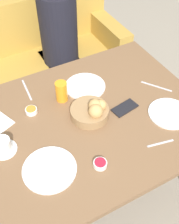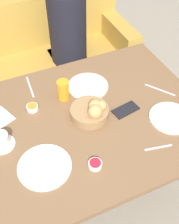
% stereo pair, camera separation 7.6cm
% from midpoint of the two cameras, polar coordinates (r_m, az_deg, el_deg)
% --- Properties ---
extents(ground_plane, '(10.00, 10.00, 0.00)m').
position_cam_midpoint_polar(ground_plane, '(2.15, 1.43, -14.22)').
color(ground_plane, gray).
extents(dining_table, '(1.26, 1.01, 0.74)m').
position_cam_midpoint_polar(dining_table, '(1.62, 1.85, -3.17)').
color(dining_table, brown).
rests_on(dining_table, ground_plane).
extents(couch, '(1.55, 0.70, 0.87)m').
position_cam_midpoint_polar(couch, '(2.63, -8.51, 9.70)').
color(couch, '#B28938').
rests_on(couch, ground_plane).
extents(seated_person, '(0.30, 0.39, 1.22)m').
position_cam_midpoint_polar(seated_person, '(2.43, -3.31, 13.10)').
color(seated_person, '#23232D').
rests_on(seated_person, ground_plane).
extents(bread_basket, '(0.21, 0.21, 0.12)m').
position_cam_midpoint_polar(bread_basket, '(1.51, 1.92, 0.18)').
color(bread_basket, '#99754C').
rests_on(bread_basket, dining_table).
extents(plate_near_left, '(0.26, 0.26, 0.01)m').
position_cam_midpoint_polar(plate_near_left, '(1.36, -7.49, -10.99)').
color(plate_near_left, white).
rests_on(plate_near_left, dining_table).
extents(plate_near_right, '(0.24, 0.24, 0.01)m').
position_cam_midpoint_polar(plate_near_right, '(1.61, 17.47, -1.14)').
color(plate_near_right, white).
rests_on(plate_near_right, dining_table).
extents(plate_far_center, '(0.25, 0.25, 0.01)m').
position_cam_midpoint_polar(plate_far_center, '(1.72, 0.98, 5.24)').
color(plate_far_center, white).
rests_on(plate_far_center, dining_table).
extents(juice_glass, '(0.07, 0.07, 0.12)m').
position_cam_midpoint_polar(juice_glass, '(1.61, -3.98, 4.44)').
color(juice_glass, orange).
rests_on(juice_glass, dining_table).
extents(coffee_cup, '(0.13, 0.13, 0.08)m').
position_cam_midpoint_polar(coffee_cup, '(1.45, -16.07, -5.67)').
color(coffee_cup, white).
rests_on(coffee_cup, dining_table).
extents(jam_bowl_berry, '(0.07, 0.07, 0.03)m').
position_cam_midpoint_polar(jam_bowl_berry, '(1.34, 2.81, -10.63)').
color(jam_bowl_berry, white).
rests_on(jam_bowl_berry, dining_table).
extents(jam_bowl_honey, '(0.07, 0.07, 0.03)m').
position_cam_midpoint_polar(jam_bowl_honey, '(1.60, -10.19, 0.87)').
color(jam_bowl_honey, white).
rests_on(jam_bowl_honey, dining_table).
extents(fork_silver, '(0.12, 0.17, 0.00)m').
position_cam_midpoint_polar(fork_silver, '(1.76, 15.33, 4.34)').
color(fork_silver, '#B7B7BC').
rests_on(fork_silver, dining_table).
extents(knife_silver, '(0.02, 0.19, 0.00)m').
position_cam_midpoint_polar(knife_silver, '(1.75, -10.75, 5.03)').
color(knife_silver, '#B7B7BC').
rests_on(knife_silver, dining_table).
extents(spoon_coffee, '(0.14, 0.04, 0.00)m').
position_cam_midpoint_polar(spoon_coffee, '(1.46, 15.28, -7.02)').
color(spoon_coffee, '#B7B7BC').
rests_on(spoon_coffee, dining_table).
extents(cell_phone, '(0.16, 0.10, 0.01)m').
position_cam_midpoint_polar(cell_phone, '(1.59, 8.72, 0.41)').
color(cell_phone, black).
rests_on(cell_phone, dining_table).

